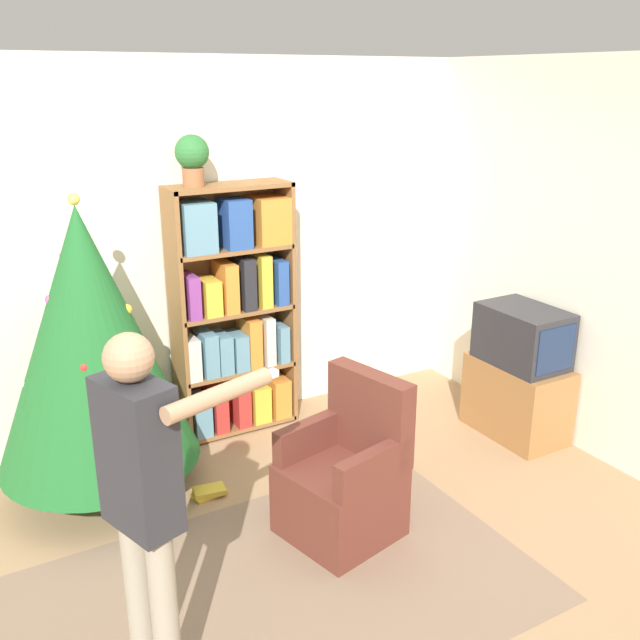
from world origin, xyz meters
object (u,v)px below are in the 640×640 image
at_px(television, 523,336).
at_px(christmas_tree, 89,340).
at_px(standing_person, 143,492).
at_px(armchair, 345,480).
at_px(potted_plant, 192,157).
at_px(bookshelf, 235,311).

relative_size(television, christmas_tree, 0.33).
bearing_deg(standing_person, christmas_tree, 156.25).
relative_size(armchair, standing_person, 0.58).
bearing_deg(television, potted_plant, 150.48).
distance_m(christmas_tree, potted_plant, 1.33).
bearing_deg(christmas_tree, television, -14.77).
distance_m(standing_person, potted_plant, 2.49).
height_order(armchair, standing_person, standing_person).
distance_m(armchair, standing_person, 1.51).
bearing_deg(standing_person, potted_plant, 136.03).
relative_size(television, standing_person, 0.38).
distance_m(bookshelf, potted_plant, 1.10).
relative_size(bookshelf, armchair, 1.94).
bearing_deg(potted_plant, christmas_tree, -155.98).
height_order(bookshelf, standing_person, bookshelf).
height_order(christmas_tree, armchair, christmas_tree).
xyz_separation_m(television, potted_plant, (-1.94, 1.10, 1.23)).
height_order(television, christmas_tree, christmas_tree).
height_order(bookshelf, armchair, bookshelf).
height_order(christmas_tree, standing_person, christmas_tree).
relative_size(bookshelf, television, 2.94).
relative_size(standing_person, potted_plant, 4.86).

